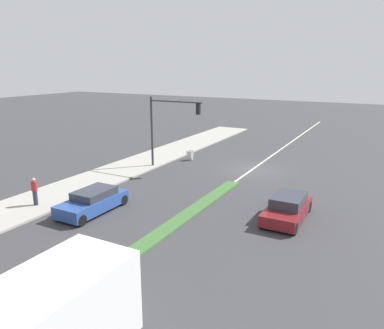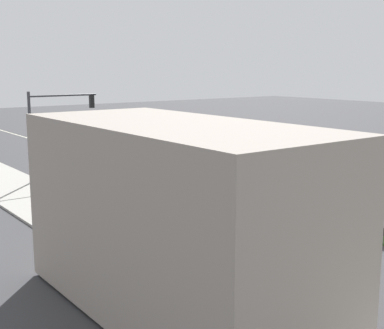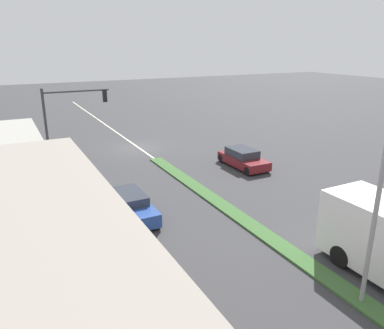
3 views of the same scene
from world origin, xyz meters
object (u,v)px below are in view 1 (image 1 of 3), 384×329
at_px(traffic_signal_main, 167,121).
at_px(coupe_blue, 93,201).
at_px(pedestrian, 35,191).
at_px(sedan_maroon, 287,208).
at_px(warning_aframe_sign, 190,155).

relative_size(traffic_signal_main, coupe_blue, 1.31).
relative_size(pedestrian, sedan_maroon, 0.39).
xyz_separation_m(pedestrian, coupe_blue, (-3.52, -1.02, -0.37)).
relative_size(warning_aframe_sign, coupe_blue, 0.20).
relative_size(sedan_maroon, coupe_blue, 0.99).
bearing_deg(warning_aframe_sign, traffic_signal_main, 85.90).
relative_size(traffic_signal_main, pedestrian, 3.39).
xyz_separation_m(traffic_signal_main, pedestrian, (2.39, 10.83, -2.91)).
bearing_deg(traffic_signal_main, coupe_blue, 96.54).
height_order(pedestrian, warning_aframe_sign, pedestrian).
xyz_separation_m(sedan_maroon, coupe_blue, (10.00, 4.21, -0.00)).
bearing_deg(pedestrian, sedan_maroon, -158.83).
relative_size(pedestrian, coupe_blue, 0.39).
height_order(warning_aframe_sign, coupe_blue, coupe_blue).
bearing_deg(warning_aframe_sign, coupe_blue, 93.84).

